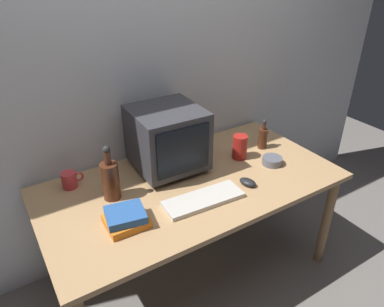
# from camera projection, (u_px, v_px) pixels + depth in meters

# --- Properties ---
(ground_plane) EXTENTS (6.00, 6.00, 0.00)m
(ground_plane) POSITION_uv_depth(u_px,v_px,m) (192.00, 270.00, 2.34)
(ground_plane) COLOR slate
(back_wall) EXTENTS (4.00, 0.08, 2.50)m
(back_wall) POSITION_uv_depth(u_px,v_px,m) (148.00, 64.00, 2.09)
(back_wall) COLOR silver
(back_wall) RESTS_ON ground
(desk) EXTENTS (1.66, 0.86, 0.70)m
(desk) POSITION_uv_depth(u_px,v_px,m) (192.00, 192.00, 2.03)
(desk) COLOR tan
(desk) RESTS_ON ground
(crt_monitor) EXTENTS (0.39, 0.40, 0.37)m
(crt_monitor) POSITION_uv_depth(u_px,v_px,m) (167.00, 139.00, 2.03)
(crt_monitor) COLOR #333338
(crt_monitor) RESTS_ON desk
(keyboard) EXTENTS (0.43, 0.17, 0.02)m
(keyboard) POSITION_uv_depth(u_px,v_px,m) (203.00, 199.00, 1.83)
(keyboard) COLOR beige
(keyboard) RESTS_ON desk
(computer_mouse) EXTENTS (0.09, 0.11, 0.04)m
(computer_mouse) POSITION_uv_depth(u_px,v_px,m) (248.00, 182.00, 1.96)
(computer_mouse) COLOR black
(computer_mouse) RESTS_ON desk
(bottle_tall) EXTENTS (0.09, 0.09, 0.30)m
(bottle_tall) POSITION_uv_depth(u_px,v_px,m) (110.00, 179.00, 1.81)
(bottle_tall) COLOR #472314
(bottle_tall) RESTS_ON desk
(bottle_short) EXTENTS (0.06, 0.06, 0.20)m
(bottle_short) POSITION_uv_depth(u_px,v_px,m) (263.00, 138.00, 2.31)
(bottle_short) COLOR #472314
(bottle_short) RESTS_ON desk
(book_stack) EXTENTS (0.20, 0.19, 0.08)m
(book_stack) POSITION_uv_depth(u_px,v_px,m) (126.00, 218.00, 1.67)
(book_stack) COLOR orange
(book_stack) RESTS_ON desk
(mug) EXTENTS (0.12, 0.08, 0.09)m
(mug) POSITION_uv_depth(u_px,v_px,m) (70.00, 180.00, 1.93)
(mug) COLOR #CC383D
(mug) RESTS_ON desk
(cd_spindle) EXTENTS (0.12, 0.12, 0.04)m
(cd_spindle) POSITION_uv_depth(u_px,v_px,m) (272.00, 161.00, 2.15)
(cd_spindle) COLOR #595B66
(cd_spindle) RESTS_ON desk
(metal_canister) EXTENTS (0.09, 0.09, 0.15)m
(metal_canister) POSITION_uv_depth(u_px,v_px,m) (240.00, 147.00, 2.19)
(metal_canister) COLOR #A51E19
(metal_canister) RESTS_ON desk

